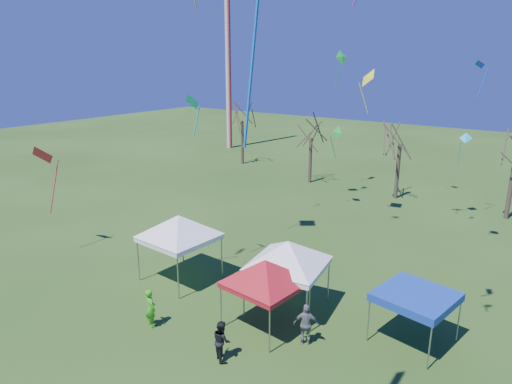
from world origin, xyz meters
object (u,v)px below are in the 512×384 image
(radio_mast, at_px, (228,49))
(person_grey, at_px, (306,324))
(person_green, at_px, (151,308))
(tree_1, at_px, (312,121))
(tree_2, at_px, (402,123))
(tent_white_west, at_px, (178,220))
(person_dark, at_px, (222,340))
(tent_blue, at_px, (416,297))
(tent_red, at_px, (266,265))
(tree_0, at_px, (242,105))
(tent_white_mid, at_px, (288,246))

(radio_mast, bearing_deg, person_grey, -47.19)
(person_green, bearing_deg, tree_1, -57.24)
(tree_1, distance_m, tree_2, 8.42)
(tent_white_west, distance_m, person_dark, 7.75)
(radio_mast, height_order, person_green, radio_mast)
(tent_blue, bearing_deg, person_grey, -142.12)
(tent_red, height_order, person_dark, tent_red)
(tent_red, bearing_deg, tent_blue, 25.01)
(tree_0, xyz_separation_m, person_green, (16.30, -28.16, -5.61))
(tree_1, height_order, tent_blue, tree_1)
(tree_2, bearing_deg, tent_blue, -69.12)
(person_green, height_order, person_dark, person_green)
(tree_0, height_order, tent_red, tree_0)
(person_grey, bearing_deg, tent_white_mid, -67.11)
(person_grey, bearing_deg, tent_white_west, -33.82)
(tent_white_mid, bearing_deg, tent_white_west, -174.73)
(radio_mast, bearing_deg, person_green, -56.01)
(tree_0, bearing_deg, person_grey, -48.46)
(person_green, distance_m, person_dark, 4.00)
(tree_0, height_order, tree_2, tree_0)
(tent_red, distance_m, tent_blue, 6.25)
(tree_2, bearing_deg, tree_0, 170.76)
(radio_mast, height_order, tent_blue, radio_mast)
(radio_mast, relative_size, person_green, 14.21)
(tent_white_west, height_order, person_dark, tent_white_west)
(tent_blue, bearing_deg, person_green, -150.30)
(tree_2, bearing_deg, person_green, -94.96)
(radio_mast, relative_size, person_dark, 15.10)
(tree_0, distance_m, tent_blue, 34.74)
(tent_white_mid, xyz_separation_m, person_green, (-4.14, -4.61, -2.34))
(radio_mast, bearing_deg, tent_white_west, -55.28)
(radio_mast, height_order, tree_2, radio_mast)
(tree_1, relative_size, tent_blue, 2.32)
(radio_mast, xyz_separation_m, tree_0, (7.15, -6.62, -6.01))
(tree_0, relative_size, person_green, 4.79)
(tree_1, xyz_separation_m, person_grey, (12.39, -22.63, -4.90))
(radio_mast, distance_m, tent_white_west, 38.51)
(tree_2, bearing_deg, tent_white_mid, -84.56)
(person_green, distance_m, person_grey, 6.78)
(tree_0, height_order, person_green, tree_0)
(tent_blue, xyz_separation_m, person_green, (-9.67, -5.52, -1.15))
(tent_red, height_order, person_grey, tent_red)
(tree_2, height_order, tent_white_mid, tree_2)
(tree_0, bearing_deg, tent_blue, -41.08)
(tent_white_west, relative_size, tent_white_mid, 1.05)
(tree_0, height_order, person_grey, tree_0)
(tree_1, relative_size, tent_red, 1.83)
(tree_2, bearing_deg, radio_mast, 159.43)
(tree_1, xyz_separation_m, tent_blue, (15.89, -19.91, -3.76))
(tent_white_mid, bearing_deg, radio_mast, 132.44)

